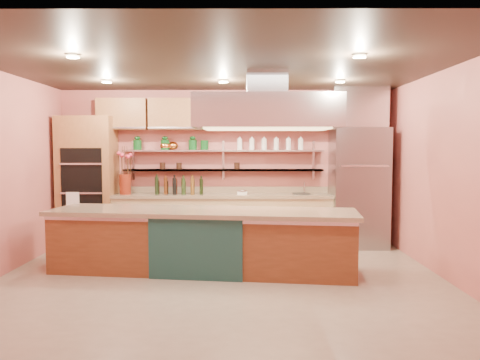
{
  "coord_description": "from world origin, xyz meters",
  "views": [
    {
      "loc": [
        0.29,
        -6.09,
        1.76
      ],
      "look_at": [
        0.26,
        1.0,
        1.26
      ],
      "focal_mm": 35.0,
      "sensor_mm": 36.0,
      "label": 1
    }
  ],
  "objects_px": {
    "kitchen_scale": "(242,192)",
    "flower_vase": "(125,184)",
    "refrigerator": "(358,188)",
    "island": "(202,241)",
    "copper_kettle": "(173,146)",
    "green_canister": "(205,145)"
  },
  "relations": [
    {
      "from": "island",
      "to": "flower_vase",
      "type": "bearing_deg",
      "value": 138.8
    },
    {
      "from": "flower_vase",
      "to": "green_canister",
      "type": "xyz_separation_m",
      "value": [
        1.39,
        0.22,
        0.69
      ]
    },
    {
      "from": "island",
      "to": "kitchen_scale",
      "type": "distance_m",
      "value": 1.87
    },
    {
      "from": "copper_kettle",
      "to": "flower_vase",
      "type": "bearing_deg",
      "value": -165.06
    },
    {
      "from": "flower_vase",
      "to": "copper_kettle",
      "type": "relative_size",
      "value": 1.92
    },
    {
      "from": "island",
      "to": "copper_kettle",
      "type": "height_order",
      "value": "copper_kettle"
    },
    {
      "from": "kitchen_scale",
      "to": "refrigerator",
      "type": "bearing_deg",
      "value": -21.1
    },
    {
      "from": "flower_vase",
      "to": "copper_kettle",
      "type": "xyz_separation_m",
      "value": [
        0.82,
        0.22,
        0.68
      ]
    },
    {
      "from": "flower_vase",
      "to": "kitchen_scale",
      "type": "distance_m",
      "value": 2.08
    },
    {
      "from": "refrigerator",
      "to": "kitchen_scale",
      "type": "relative_size",
      "value": 12.09
    },
    {
      "from": "refrigerator",
      "to": "island",
      "type": "xyz_separation_m",
      "value": [
        -2.62,
        -1.68,
        -0.61
      ]
    },
    {
      "from": "kitchen_scale",
      "to": "green_canister",
      "type": "xyz_separation_m",
      "value": [
        -0.68,
        0.22,
        0.82
      ]
    },
    {
      "from": "green_canister",
      "to": "flower_vase",
      "type": "bearing_deg",
      "value": -171.03
    },
    {
      "from": "refrigerator",
      "to": "kitchen_scale",
      "type": "xyz_separation_m",
      "value": [
        -2.05,
        0.01,
        -0.07
      ]
    },
    {
      "from": "refrigerator",
      "to": "copper_kettle",
      "type": "relative_size",
      "value": 11.29
    },
    {
      "from": "kitchen_scale",
      "to": "flower_vase",
      "type": "bearing_deg",
      "value": 159.18
    },
    {
      "from": "island",
      "to": "flower_vase",
      "type": "height_order",
      "value": "flower_vase"
    },
    {
      "from": "copper_kettle",
      "to": "green_canister",
      "type": "distance_m",
      "value": 0.57
    },
    {
      "from": "copper_kettle",
      "to": "green_canister",
      "type": "relative_size",
      "value": 1.09
    },
    {
      "from": "copper_kettle",
      "to": "island",
      "type": "bearing_deg",
      "value": -70.38
    },
    {
      "from": "refrigerator",
      "to": "flower_vase",
      "type": "distance_m",
      "value": 4.13
    },
    {
      "from": "flower_vase",
      "to": "kitchen_scale",
      "type": "bearing_deg",
      "value": 0.0
    }
  ]
}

